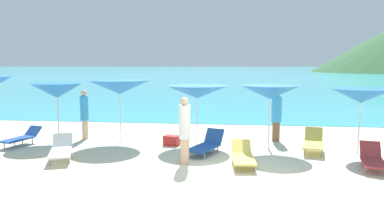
{
  "coord_description": "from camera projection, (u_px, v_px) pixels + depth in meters",
  "views": [
    {
      "loc": [
        0.11,
        -8.54,
        2.76
      ],
      "look_at": [
        -1.31,
        3.97,
        1.2
      ],
      "focal_mm": 32.9,
      "sensor_mm": 36.0,
      "label": 1
    }
  ],
  "objects": [
    {
      "name": "lounge_chair_3",
      "position": [
        243.0,
        156.0,
        9.72
      ],
      "size": [
        0.67,
        1.7,
        0.55
      ],
      "rotation": [
        0.0,
        0.0,
        0.06
      ],
      "color": "#D8BF4C",
      "rests_on": "ground_plane"
    },
    {
      "name": "umbrella_1",
      "position": [
        57.0,
        91.0,
        12.65
      ],
      "size": [
        1.93,
        1.93,
        2.09
      ],
      "color": "silver",
      "rests_on": "ground_plane"
    },
    {
      "name": "ocean_water",
      "position": [
        232.0,
        69.0,
        233.13
      ],
      "size": [
        650.0,
        440.0,
        0.02
      ],
      "primitive_type": "cube",
      "color": "#38B7CC",
      "rests_on": "ground_plane"
    },
    {
      "name": "ground_plane",
      "position": [
        229.0,
        120.0,
        18.65
      ],
      "size": [
        50.0,
        100.0,
        0.3
      ],
      "primitive_type": "cube",
      "color": "beige"
    },
    {
      "name": "lounge_chair_5",
      "position": [
        22.0,
        137.0,
        12.05
      ],
      "size": [
        0.83,
        1.54,
        0.57
      ],
      "rotation": [
        0.0,
        0.0,
        -0.23
      ],
      "color": "#1E478C",
      "rests_on": "ground_plane"
    },
    {
      "name": "cooler_box",
      "position": [
        172.0,
        140.0,
        12.09
      ],
      "size": [
        0.57,
        0.46,
        0.34
      ],
      "primitive_type": "cube",
      "rotation": [
        0.0,
        0.0,
        -0.23
      ],
      "color": "red",
      "rests_on": "ground_plane"
    },
    {
      "name": "beachgoer_0",
      "position": [
        277.0,
        114.0,
        12.62
      ],
      "size": [
        0.36,
        0.36,
        1.86
      ],
      "rotation": [
        0.0,
        0.0,
        2.37
      ],
      "color": "brown",
      "rests_on": "ground_plane"
    },
    {
      "name": "umbrella_5",
      "position": [
        361.0,
        96.0,
        10.66
      ],
      "size": [
        1.85,
        1.85,
        2.04
      ],
      "color": "silver",
      "rests_on": "ground_plane"
    },
    {
      "name": "lounge_chair_4",
      "position": [
        206.0,
        145.0,
        10.93
      ],
      "size": [
        1.18,
        1.68,
        0.69
      ],
      "rotation": [
        0.0,
        0.0,
        -0.4
      ],
      "color": "#1E478C",
      "rests_on": "ground_plane"
    },
    {
      "name": "lounge_chair_8",
      "position": [
        313.0,
        142.0,
        11.12
      ],
      "size": [
        0.9,
        1.59,
        0.69
      ],
      "rotation": [
        0.0,
        0.0,
        -0.23
      ],
      "color": "#D8BF4C",
      "rests_on": "ground_plane"
    },
    {
      "name": "umbrella_2",
      "position": [
        120.0,
        87.0,
        12.47
      ],
      "size": [
        2.38,
        2.38,
        2.21
      ],
      "color": "silver",
      "rests_on": "ground_plane"
    },
    {
      "name": "beachgoer_3",
      "position": [
        185.0,
        128.0,
        9.72
      ],
      "size": [
        0.33,
        0.33,
        1.88
      ],
      "rotation": [
        0.0,
        0.0,
        0.39
      ],
      "color": "#DBAA84",
      "rests_on": "ground_plane"
    },
    {
      "name": "umbrella_4",
      "position": [
        270.0,
        92.0,
        11.34
      ],
      "size": [
        2.06,
        2.06,
        2.09
      ],
      "color": "silver",
      "rests_on": "ground_plane"
    },
    {
      "name": "umbrella_3",
      "position": [
        197.0,
        92.0,
        12.13
      ],
      "size": [
        2.19,
        2.19,
        2.04
      ],
      "color": "silver",
      "rests_on": "ground_plane"
    },
    {
      "name": "lounge_chair_1",
      "position": [
        373.0,
        159.0,
        9.36
      ],
      "size": [
        0.84,
        1.51,
        0.62
      ],
      "rotation": [
        0.0,
        0.0,
        -0.22
      ],
      "color": "#A53333",
      "rests_on": "ground_plane"
    },
    {
      "name": "lounge_chair_2",
      "position": [
        61.0,
        149.0,
        10.28
      ],
      "size": [
        1.14,
        1.71,
        0.64
      ],
      "rotation": [
        0.0,
        0.0,
        0.38
      ],
      "color": "white",
      "rests_on": "ground_plane"
    },
    {
      "name": "beachgoer_1",
      "position": [
        84.0,
        113.0,
        13.0
      ],
      "size": [
        0.29,
        0.29,
        1.83
      ],
      "rotation": [
        0.0,
        0.0,
        2.2
      ],
      "color": "#DBAA84",
      "rests_on": "ground_plane"
    }
  ]
}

